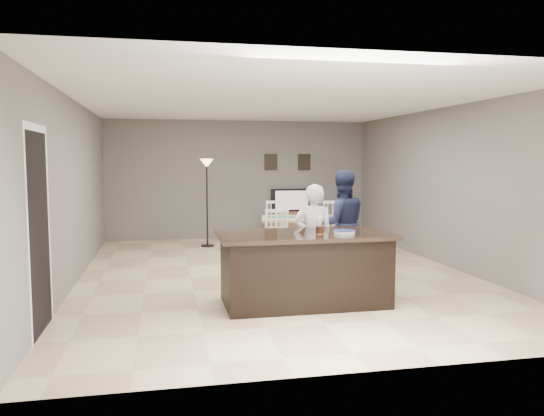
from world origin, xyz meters
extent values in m
plane|color=tan|center=(0.00, 0.00, 0.00)|extent=(8.00, 8.00, 0.00)
plane|color=slate|center=(0.00, 4.00, 1.35)|extent=(6.00, 0.00, 6.00)
plane|color=slate|center=(0.00, -4.00, 1.35)|extent=(6.00, 0.00, 6.00)
plane|color=slate|center=(-3.00, 0.00, 1.35)|extent=(0.00, 8.00, 8.00)
plane|color=slate|center=(3.00, 0.00, 1.35)|extent=(0.00, 8.00, 8.00)
plane|color=white|center=(0.00, 0.00, 2.70)|extent=(8.00, 8.00, 0.00)
cube|color=black|center=(0.00, -1.80, 0.42)|extent=(2.00, 1.00, 0.85)
cube|color=black|center=(0.00, -1.80, 0.88)|extent=(2.15, 1.10, 0.05)
cube|color=brown|center=(1.20, 3.77, 0.30)|extent=(1.20, 0.40, 0.60)
imported|color=black|center=(1.20, 3.84, 0.86)|extent=(0.91, 0.12, 0.53)
plane|color=#F0591A|center=(1.20, 3.76, 0.87)|extent=(0.78, 0.00, 0.78)
cube|color=black|center=(0.75, 3.98, 1.75)|extent=(0.30, 0.02, 0.38)
cube|color=black|center=(1.55, 3.98, 1.75)|extent=(0.30, 0.02, 0.38)
plane|color=black|center=(-2.99, -2.30, 1.05)|extent=(0.00, 2.10, 2.10)
plane|color=white|center=(-2.99, -2.30, 2.14)|extent=(0.00, 1.02, 1.02)
imported|color=silver|center=(0.28, -1.25, 0.74)|extent=(0.61, 0.48, 1.48)
imported|color=#191E37|center=(0.95, -0.46, 0.82)|extent=(0.83, 0.67, 1.65)
cylinder|color=yellow|center=(0.16, -1.92, 0.90)|extent=(0.14, 0.14, 0.00)
cylinder|color=#32170D|center=(0.16, -1.92, 0.95)|extent=(0.10, 0.10, 0.09)
cylinder|color=white|center=(0.16, -1.92, 1.05)|extent=(0.02, 0.02, 0.10)
sphere|color=#FFBF4C|center=(0.16, -1.92, 1.10)|extent=(0.02, 0.02, 0.02)
cylinder|color=white|center=(0.47, -1.96, 0.91)|extent=(0.26, 0.26, 0.01)
cylinder|color=white|center=(0.47, -1.96, 0.92)|extent=(0.26, 0.26, 0.01)
cylinder|color=white|center=(0.47, -1.96, 0.93)|extent=(0.26, 0.26, 0.01)
cylinder|color=#2E478E|center=(0.47, -1.96, 0.94)|extent=(0.27, 0.27, 0.00)
cube|color=#A58459|center=(0.83, 1.08, 0.75)|extent=(1.79, 1.23, 0.04)
cylinder|color=#A58459|center=(0.03, 0.85, 0.36)|extent=(0.06, 0.06, 0.73)
cylinder|color=#A58459|center=(1.63, 1.30, 0.36)|extent=(0.06, 0.06, 0.73)
cube|color=#396752|center=(0.83, 1.08, 0.77)|extent=(1.48, 0.64, 0.01)
cube|color=silver|center=(0.14, 0.49, 0.46)|extent=(0.50, 0.49, 0.04)
cylinder|color=silver|center=(-0.07, 0.36, 0.22)|extent=(0.03, 0.03, 0.44)
cylinder|color=silver|center=(0.34, 0.61, 0.22)|extent=(0.03, 0.03, 0.44)
cube|color=silver|center=(0.10, 0.31, 0.97)|extent=(0.39, 0.11, 0.05)
cube|color=silver|center=(1.24, 0.26, 0.46)|extent=(0.50, 0.49, 0.04)
cylinder|color=silver|center=(1.04, 0.14, 0.22)|extent=(0.03, 0.03, 0.44)
cylinder|color=silver|center=(1.44, 0.39, 0.22)|extent=(0.03, 0.03, 0.44)
cube|color=silver|center=(1.20, 0.08, 0.97)|extent=(0.39, 0.11, 0.05)
cube|color=silver|center=(0.42, 1.89, 0.46)|extent=(0.50, 0.49, 0.04)
cylinder|color=silver|center=(0.63, 2.02, 0.22)|extent=(0.03, 0.03, 0.44)
cylinder|color=silver|center=(0.22, 1.76, 0.22)|extent=(0.03, 0.03, 0.44)
cube|color=silver|center=(0.46, 2.07, 0.97)|extent=(0.39, 0.11, 0.05)
cube|color=silver|center=(1.53, 1.66, 0.46)|extent=(0.50, 0.49, 0.04)
cylinder|color=silver|center=(1.73, 1.79, 0.22)|extent=(0.03, 0.03, 0.44)
cylinder|color=silver|center=(1.32, 1.54, 0.22)|extent=(0.03, 0.03, 0.44)
cube|color=silver|center=(1.56, 1.85, 0.97)|extent=(0.39, 0.11, 0.05)
cylinder|color=black|center=(-0.83, 2.88, 0.01)|extent=(0.27, 0.27, 0.03)
cylinder|color=black|center=(-0.83, 2.88, 0.86)|extent=(0.04, 0.04, 1.68)
cone|color=#FDCE8B|center=(-0.83, 2.88, 1.74)|extent=(0.27, 0.27, 0.18)
camera|label=1|loc=(-1.72, -8.14, 1.82)|focal=35.00mm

